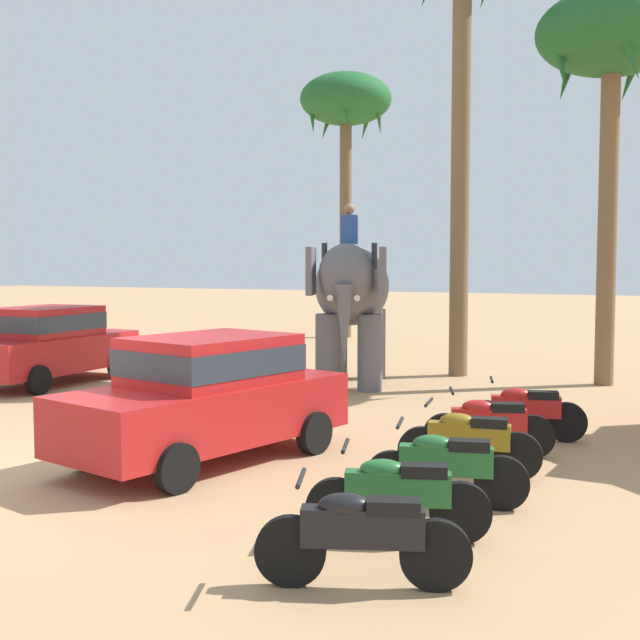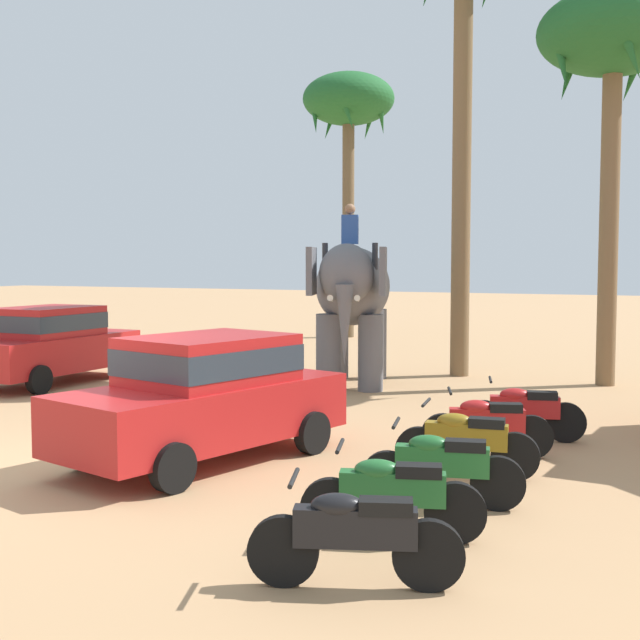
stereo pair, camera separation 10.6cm
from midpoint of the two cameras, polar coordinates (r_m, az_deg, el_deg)
The scene contains 12 objects.
ground_plane at distance 11.56m, azimuth -17.72°, elevation -9.64°, with size 120.00×120.00×0.00m, color tan.
car_sedan_foreground at distance 11.29m, azimuth -8.01°, elevation -5.01°, with size 2.66×4.39×1.70m.
car_parked_far_side at distance 19.13m, azimuth -18.32°, elevation -1.44°, with size 1.89×4.10×1.70m.
elephant_with_mahout at distance 17.84m, azimuth 2.00°, elevation 1.80°, with size 2.59×4.02×3.88m.
motorcycle_nearest_camera at distance 7.05m, azimuth 2.47°, elevation -14.48°, with size 1.72×0.80×0.94m.
motorcycle_second_in_row at distance 8.19m, azimuth 4.97°, elevation -11.83°, with size 1.74×0.75×0.94m.
motorcycle_mid_row at distance 9.32m, azimuth 8.32°, elevation -9.89°, with size 1.77×0.65×0.94m.
motorcycle_fourth_in_row at distance 10.63m, azimuth 9.91°, elevation -8.15°, with size 1.79×0.55×0.94m.
motorcycle_far_in_row at distance 11.70m, azimuth 11.26°, elevation -7.04°, with size 1.73×0.78×0.94m.
motorcycle_end_of_row at distance 12.87m, azimuth 13.73°, elevation -6.06°, with size 1.76×0.69×0.94m.
palm_tree_near_hut at distance 29.79m, azimuth 1.68°, elevation 14.37°, with size 3.20×3.20×9.23m.
palm_tree_left_of_road at distance 19.50m, azimuth 19.30°, elevation 17.46°, with size 3.20×3.20×8.44m.
Camera 1 is at (7.57, -8.29, 2.71)m, focal length 46.49 mm.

